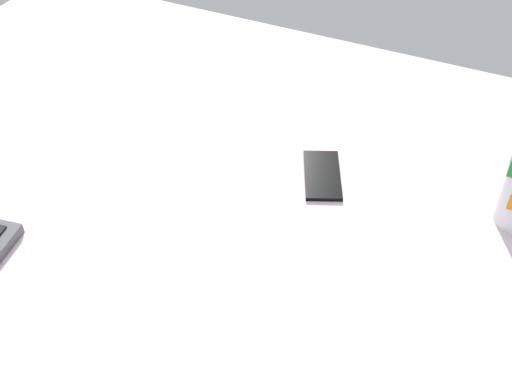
% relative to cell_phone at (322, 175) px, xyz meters
% --- Properties ---
extents(bed_mattress, '(1.80, 1.40, 0.18)m').
position_rel_cell_phone_xyz_m(bed_mattress, '(0.15, 0.18, -0.09)').
color(bed_mattress, silver).
rests_on(bed_mattress, ground).
extents(cell_phone, '(0.12, 0.16, 0.01)m').
position_rel_cell_phone_xyz_m(cell_phone, '(0.00, 0.00, 0.00)').
color(cell_phone, black).
rests_on(cell_phone, bed_mattress).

